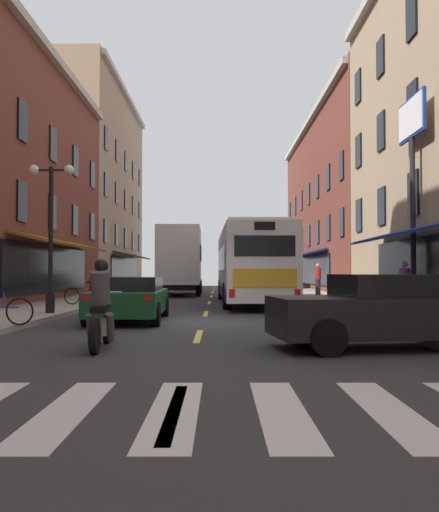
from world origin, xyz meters
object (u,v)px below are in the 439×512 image
pedestrian_mid (405,285)px  billboard_sign (412,152)px  street_lamp_twin (51,230)px  sedan_near (187,281)px  sedan_mid (130,298)px  motorcycle_rider (101,310)px  pedestrian_far (318,279)px  sedan_far (398,310)px  box_truck (181,261)px  transit_bus (250,265)px  bicycle_mid (85,295)px

pedestrian_mid → billboard_sign: bearing=86.6°
billboard_sign → street_lamp_twin: (-11.85, -1.53, -2.78)m
sedan_near → street_lamp_twin: street_lamp_twin is taller
billboard_sign → street_lamp_twin: billboard_sign is taller
sedan_mid → motorcycle_rider: bearing=-85.9°
street_lamp_twin → pedestrian_mid: bearing=4.7°
street_lamp_twin → pedestrian_far: bearing=51.0°
sedan_far → pedestrian_far: pedestrian_far is taller
box_truck → sedan_far: box_truck is taller
street_lamp_twin → sedan_far: bearing=-38.7°
sedan_mid → sedan_far: sedan_far is taller
box_truck → sedan_mid: 17.43m
street_lamp_twin → transit_bus: bearing=48.1°
billboard_sign → pedestrian_mid: billboard_sign is taller
box_truck → bicycle_mid: 12.21m
transit_bus → sedan_mid: 9.59m
sedan_far → motorcycle_rider: motorcycle_rider is taller
box_truck → street_lamp_twin: (-2.92, -16.07, 0.65)m
sedan_near → sedan_mid: sedan_near is taller
transit_bus → motorcycle_rider: (-3.54, -14.35, -1.03)m
billboard_sign → box_truck: billboard_sign is taller
sedan_far → street_lamp_twin: bearing=141.3°
bicycle_mid → street_lamp_twin: (-0.02, -4.32, 2.22)m
sedan_far → street_lamp_twin: (-8.59, 6.88, 2.01)m
box_truck → billboard_sign: bearing=-58.4°
sedan_mid → pedestrian_mid: bearing=14.4°
motorcycle_rider → pedestrian_far: size_ratio=1.20×
transit_bus → sedan_near: 19.25m
billboard_sign → transit_bus: bearing=131.8°
box_truck → pedestrian_mid: bearing=-60.9°
sedan_far → pedestrian_mid: (2.75, 7.80, 0.26)m
sedan_near → sedan_far: size_ratio=0.92×
sedan_near → pedestrian_far: bearing=-58.5°
transit_bus → pedestrian_mid: 8.03m
box_truck → sedan_near: (-0.21, 10.13, -1.39)m
sedan_mid → bicycle_mid: sedan_mid is taller
sedan_mid → bicycle_mid: 6.22m
sedan_far → pedestrian_far: size_ratio=2.77×
bicycle_mid → pedestrian_far: 13.90m
transit_bus → street_lamp_twin: (-6.63, -7.38, 0.98)m
billboard_sign → sedan_near: size_ratio=1.65×
sedan_far → motorcycle_rider: 5.51m
sedan_mid → street_lamp_twin: bearing=154.2°
sedan_near → sedan_far: bearing=-79.9°
motorcycle_rider → billboard_sign: bearing=44.1°
transit_bus → sedan_far: size_ratio=2.57×
transit_bus → pedestrian_far: 7.14m
box_truck → motorcycle_rider: 23.08m
sedan_mid → street_lamp_twin: street_lamp_twin is taller
sedan_mid → street_lamp_twin: (-2.68, 1.30, 2.05)m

